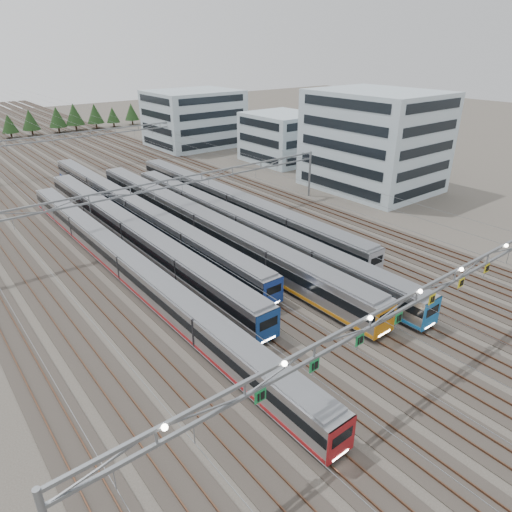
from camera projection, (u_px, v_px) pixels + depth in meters
ground at (403, 371)px, 38.62m from camera, size 400.00×400.00×0.00m
track_bed at (48, 152)px, 108.82m from camera, size 54.00×260.00×5.42m
train_a at (129, 266)px, 52.33m from camera, size 2.60×64.96×3.38m
train_b at (131, 232)px, 61.24m from camera, size 2.81×57.62×3.66m
train_c at (135, 209)px, 70.01m from camera, size 2.65×66.04×3.44m
train_d at (203, 225)px, 63.56m from camera, size 2.98×61.96×3.88m
train_e at (244, 225)px, 63.78m from camera, size 2.70×58.98×3.52m
train_f at (234, 203)px, 72.30m from camera, size 2.85×55.94×3.71m
gantry_near at (417, 300)px, 35.49m from camera, size 56.36×0.61×8.08m
gantry_mid at (168, 190)px, 64.23m from camera, size 56.36×0.36×8.00m
gantry_far at (65, 141)px, 96.11m from camera, size 56.36×0.36×8.00m
depot_bldg_south at (374, 141)px, 83.76m from camera, size 18.00×22.00×17.59m
depot_bldg_mid at (282, 138)px, 104.58m from camera, size 14.00×16.00×10.78m
depot_bldg_north at (194, 119)px, 119.66m from camera, size 22.00×18.00×14.05m
treeline at (21, 122)px, 132.21m from camera, size 100.10×5.60×7.02m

